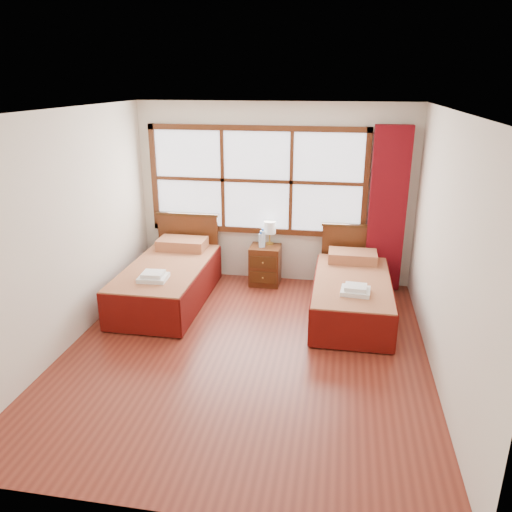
# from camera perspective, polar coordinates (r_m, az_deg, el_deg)

# --- Properties ---
(floor) EXTENTS (4.50, 4.50, 0.00)m
(floor) POSITION_cam_1_polar(r_m,az_deg,el_deg) (5.68, -1.25, -10.90)
(floor) COLOR maroon
(floor) RESTS_ON ground
(ceiling) EXTENTS (4.50, 4.50, 0.00)m
(ceiling) POSITION_cam_1_polar(r_m,az_deg,el_deg) (4.91, -1.48, 16.26)
(ceiling) COLOR white
(ceiling) RESTS_ON wall_back
(wall_back) EXTENTS (4.00, 0.00, 4.00)m
(wall_back) POSITION_cam_1_polar(r_m,az_deg,el_deg) (7.29, 2.08, 7.04)
(wall_back) COLOR silver
(wall_back) RESTS_ON floor
(wall_left) EXTENTS (0.00, 4.50, 4.50)m
(wall_left) POSITION_cam_1_polar(r_m,az_deg,el_deg) (5.86, -20.94, 2.58)
(wall_left) COLOR silver
(wall_left) RESTS_ON floor
(wall_right) EXTENTS (0.00, 4.50, 4.50)m
(wall_right) POSITION_cam_1_polar(r_m,az_deg,el_deg) (5.16, 20.98, 0.38)
(wall_right) COLOR silver
(wall_right) RESTS_ON floor
(window) EXTENTS (3.16, 0.06, 1.56)m
(window) POSITION_cam_1_polar(r_m,az_deg,el_deg) (7.25, 0.08, 8.59)
(window) COLOR white
(window) RESTS_ON wall_back
(curtain) EXTENTS (0.50, 0.16, 2.30)m
(curtain) POSITION_cam_1_polar(r_m,az_deg,el_deg) (7.15, 14.76, 5.08)
(curtain) COLOR maroon
(curtain) RESTS_ON wall_back
(bed_left) EXTENTS (1.02, 2.04, 0.99)m
(bed_left) POSITION_cam_1_polar(r_m,az_deg,el_deg) (6.91, -9.93, -2.66)
(bed_left) COLOR #3E220D
(bed_left) RESTS_ON floor
(bed_right) EXTENTS (0.97, 1.99, 0.94)m
(bed_right) POSITION_cam_1_polar(r_m,az_deg,el_deg) (6.54, 10.86, -4.17)
(bed_right) COLOR #3E220D
(bed_right) RESTS_ON floor
(nightstand) EXTENTS (0.44, 0.43, 0.58)m
(nightstand) POSITION_cam_1_polar(r_m,az_deg,el_deg) (7.35, 1.05, -1.06)
(nightstand) COLOR #4F2611
(nightstand) RESTS_ON floor
(towels_left) EXTENTS (0.36, 0.32, 0.10)m
(towels_left) POSITION_cam_1_polar(r_m,az_deg,el_deg) (6.31, -11.66, -2.31)
(towels_left) COLOR white
(towels_left) RESTS_ON bed_left
(towels_right) EXTENTS (0.36, 0.32, 0.10)m
(towels_right) POSITION_cam_1_polar(r_m,az_deg,el_deg) (5.99, 11.31, -3.82)
(towels_right) COLOR white
(towels_right) RESTS_ON bed_right
(lamp) EXTENTS (0.18, 0.18, 0.35)m
(lamp) POSITION_cam_1_polar(r_m,az_deg,el_deg) (7.29, 1.59, 3.21)
(lamp) COLOR gold
(lamp) RESTS_ON nightstand
(bottle_near) EXTENTS (0.06, 0.06, 0.23)m
(bottle_near) POSITION_cam_1_polar(r_m,az_deg,el_deg) (7.18, 0.56, 1.80)
(bottle_near) COLOR #C2E2FA
(bottle_near) RESTS_ON nightstand
(bottle_far) EXTENTS (0.07, 0.07, 0.28)m
(bottle_far) POSITION_cam_1_polar(r_m,az_deg,el_deg) (7.20, 0.76, 2.01)
(bottle_far) COLOR #C2E2FA
(bottle_far) RESTS_ON nightstand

